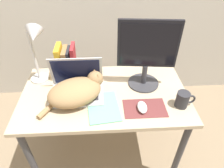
{
  "coord_description": "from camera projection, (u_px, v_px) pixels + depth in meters",
  "views": [
    {
      "loc": [
        -0.01,
        -0.71,
        1.63
      ],
      "look_at": [
        0.05,
        0.29,
        0.82
      ],
      "focal_mm": 32.0,
      "sensor_mm": 36.0,
      "label": 1
    }
  ],
  "objects": [
    {
      "name": "mousepad",
      "position": [
        145.0,
        108.0,
        1.25
      ],
      "size": [
        0.27,
        0.17,
        0.0
      ],
      "color": "brown",
      "rests_on": "desk"
    },
    {
      "name": "external_monitor",
      "position": [
        147.0,
        53.0,
        1.29
      ],
      "size": [
        0.39,
        0.22,
        0.47
      ],
      "color": "#333338",
      "rests_on": "desk"
    },
    {
      "name": "cat",
      "position": [
        77.0,
        91.0,
        1.27
      ],
      "size": [
        0.43,
        0.36,
        0.16
      ],
      "color": "#99754C",
      "rests_on": "desk"
    },
    {
      "name": "computer_mouse",
      "position": [
        142.0,
        107.0,
        1.23
      ],
      "size": [
        0.06,
        0.1,
        0.04
      ],
      "color": "silver",
      "rests_on": "mousepad"
    },
    {
      "name": "book_row",
      "position": [
        67.0,
        63.0,
        1.44
      ],
      "size": [
        0.13,
        0.15,
        0.26
      ],
      "color": "gold",
      "rests_on": "desk"
    },
    {
      "name": "desk_lamp",
      "position": [
        35.0,
        45.0,
        1.28
      ],
      "size": [
        0.17,
        0.17,
        0.44
      ],
      "color": "silver",
      "rests_on": "desk"
    },
    {
      "name": "laptop",
      "position": [
        77.0,
        87.0,
        1.34
      ],
      "size": [
        0.35,
        0.24,
        0.25
      ],
      "color": "#B7B7BC",
      "rests_on": "desk"
    },
    {
      "name": "notepad",
      "position": [
        103.0,
        107.0,
        1.26
      ],
      "size": [
        0.22,
        0.29,
        0.01
      ],
      "color": "#6BBC93",
      "rests_on": "desk"
    },
    {
      "name": "desk",
      "position": [
        105.0,
        102.0,
        1.43
      ],
      "size": [
        1.13,
        0.64,
        0.72
      ],
      "color": "tan",
      "rests_on": "ground_plane"
    },
    {
      "name": "webcam",
      "position": [
        96.0,
        66.0,
        1.54
      ],
      "size": [
        0.05,
        0.05,
        0.08
      ],
      "color": "#232328",
      "rests_on": "desk"
    },
    {
      "name": "mug",
      "position": [
        183.0,
        100.0,
        1.24
      ],
      "size": [
        0.12,
        0.08,
        0.1
      ],
      "color": "#28282D",
      "rests_on": "desk"
    }
  ]
}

